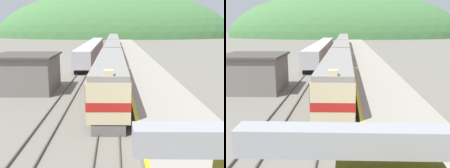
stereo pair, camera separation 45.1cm
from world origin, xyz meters
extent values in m
cube|color=#4C443D|center=(-0.72, 70.00, 0.08)|extent=(0.08, 180.00, 0.16)
cube|color=#4C443D|center=(0.72, 70.00, 0.08)|extent=(0.08, 180.00, 0.16)
cube|color=#4C443D|center=(-5.24, 70.00, 0.08)|extent=(0.08, 180.00, 0.16)
cube|color=#4C443D|center=(-3.81, 70.00, 0.08)|extent=(0.08, 180.00, 0.16)
cube|color=#9E9689|center=(4.77, 50.00, 0.50)|extent=(5.88, 140.00, 1.01)
cube|color=yellow|center=(1.95, 50.00, 1.01)|extent=(0.24, 140.00, 0.01)
ellipsoid|color=#477A42|center=(0.00, 166.28, 0.00)|extent=(141.92, 63.86, 54.39)
cube|color=slate|center=(-9.51, 32.46, 1.96)|extent=(6.35, 5.96, 3.92)
cube|color=#47423D|center=(-9.51, 32.46, 4.04)|extent=(6.85, 6.46, 0.24)
cube|color=black|center=(0.00, 30.56, 0.42)|extent=(2.45, 20.18, 0.85)
cube|color=beige|center=(0.00, 30.56, 2.30)|extent=(2.99, 21.46, 2.89)
cube|color=red|center=(0.00, 30.56, 2.06)|extent=(3.02, 21.48, 0.64)
cube|color=black|center=(0.00, 30.56, 2.93)|extent=(3.01, 20.18, 0.87)
cube|color=gray|center=(0.00, 30.56, 3.94)|extent=(2.81, 21.46, 0.40)
cube|color=black|center=(0.00, 20.95, 2.93)|extent=(3.03, 2.20, 1.16)
cube|color=beige|center=(0.00, 20.27, 4.32)|extent=(0.64, 0.80, 0.36)
cube|color=slate|center=(0.00, 20.02, 0.38)|extent=(2.33, 0.40, 0.77)
cube|color=black|center=(0.00, 51.84, 0.42)|extent=(2.45, 18.14, 0.85)
cube|color=beige|center=(0.00, 51.84, 2.30)|extent=(2.99, 19.30, 2.89)
cube|color=red|center=(0.00, 51.84, 2.06)|extent=(3.02, 19.32, 0.64)
cube|color=black|center=(0.00, 51.84, 2.93)|extent=(3.01, 18.14, 0.87)
cube|color=gray|center=(0.00, 51.84, 3.94)|extent=(2.81, 19.30, 0.40)
cube|color=black|center=(0.00, 72.04, 0.42)|extent=(2.45, 18.14, 0.85)
cube|color=beige|center=(0.00, 72.04, 2.30)|extent=(2.99, 19.30, 2.89)
cube|color=red|center=(0.00, 72.04, 2.06)|extent=(3.02, 19.32, 0.64)
cube|color=black|center=(0.00, 72.04, 2.93)|extent=(3.01, 18.14, 0.87)
cube|color=gray|center=(0.00, 72.04, 3.94)|extent=(2.81, 19.30, 0.40)
cube|color=black|center=(0.00, 92.24, 0.42)|extent=(2.45, 18.14, 0.85)
cube|color=beige|center=(0.00, 92.24, 2.30)|extent=(2.99, 19.30, 2.89)
cube|color=red|center=(0.00, 92.24, 2.06)|extent=(3.02, 19.32, 0.64)
cube|color=black|center=(0.00, 92.24, 2.93)|extent=(3.01, 18.14, 0.87)
cube|color=gray|center=(0.00, 92.24, 3.94)|extent=(2.81, 19.30, 0.40)
cube|color=black|center=(-4.53, 62.55, 0.40)|extent=(2.46, 40.44, 0.80)
cube|color=#BCBCC1|center=(-4.53, 62.55, 2.17)|extent=(2.90, 42.13, 2.74)
camera|label=1|loc=(0.40, 3.49, 7.36)|focal=42.00mm
camera|label=2|loc=(0.85, 3.50, 7.36)|focal=42.00mm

